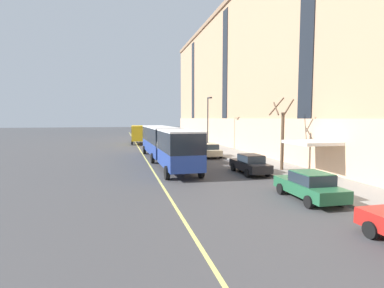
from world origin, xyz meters
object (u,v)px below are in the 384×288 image
at_px(parked_car_silver_4, 175,138).
at_px(fire_hydrant, 213,149).
at_px(parked_car_black_6, 250,164).
at_px(box_truck, 138,134).
at_px(street_lamp, 208,118).
at_px(street_tree_mid_block, 282,135).
at_px(parked_car_green_1, 309,186).
at_px(city_bus, 165,142).
at_px(parked_car_red_0, 184,141).
at_px(parked_car_champagne_3, 210,150).

relative_size(parked_car_silver_4, fire_hydrant, 6.17).
distance_m(parked_car_silver_4, parked_car_black_6, 33.20).
bearing_deg(box_truck, street_lamp, -54.81).
bearing_deg(street_tree_mid_block, parked_car_green_1, -110.52).
relative_size(parked_car_green_1, fire_hydrant, 6.34).
height_order(city_bus, parked_car_green_1, city_bus).
bearing_deg(parked_car_black_6, parked_car_green_1, -90.89).
height_order(parked_car_green_1, street_lamp, street_lamp).
bearing_deg(fire_hydrant, box_truck, 120.13).
bearing_deg(fire_hydrant, street_tree_mid_block, -84.47).
relative_size(parked_car_red_0, street_lamp, 0.66).
relative_size(parked_car_black_6, street_lamp, 0.64).
height_order(city_bus, parked_car_red_0, city_bus).
bearing_deg(street_lamp, city_bus, -127.04).
xyz_separation_m(parked_car_red_0, parked_car_silver_4, (0.07, 8.64, -0.00)).
xyz_separation_m(parked_car_champagne_3, box_truck, (-6.91, 19.30, 1.00)).
xyz_separation_m(city_bus, parked_car_red_0, (5.57, 16.97, -1.26)).
bearing_deg(parked_car_red_0, street_lamp, -75.71).
height_order(box_truck, street_lamp, street_lamp).
height_order(parked_car_black_6, box_truck, box_truck).
bearing_deg(parked_car_green_1, street_tree_mid_block, 69.48).
distance_m(parked_car_red_0, parked_car_silver_4, 8.64).
distance_m(parked_car_champagne_3, box_truck, 20.53).
height_order(parked_car_green_1, box_truck, box_truck).
bearing_deg(street_tree_mid_block, box_truck, 108.87).
xyz_separation_m(city_bus, street_lamp, (7.40, 9.81, 2.46)).
bearing_deg(parked_car_green_1, parked_car_silver_4, 89.94).
height_order(parked_car_champagne_3, parked_car_black_6, same).
height_order(city_bus, parked_car_silver_4, city_bus).
bearing_deg(parked_car_green_1, box_truck, 100.47).
height_order(city_bus, parked_car_black_6, city_bus).
distance_m(parked_car_black_6, box_truck, 30.68).
xyz_separation_m(parked_car_silver_4, street_tree_mid_block, (3.06, -32.85, 2.27)).
height_order(parked_car_silver_4, box_truck, box_truck).
xyz_separation_m(parked_car_green_1, street_lamp, (1.79, 25.33, 3.72)).
distance_m(parked_car_red_0, box_truck, 8.77).
distance_m(parked_car_champagne_3, street_tree_mid_block, 10.89).
xyz_separation_m(parked_car_red_0, parked_car_champagne_3, (-0.03, -14.03, -0.00)).
xyz_separation_m(parked_car_champagne_3, street_tree_mid_block, (3.17, -10.17, 2.27)).
xyz_separation_m(box_truck, street_lamp, (8.77, -12.43, 2.72)).
bearing_deg(parked_car_red_0, street_tree_mid_block, -82.62).
xyz_separation_m(street_tree_mid_block, street_lamp, (-1.31, 17.04, 1.46)).
bearing_deg(parked_car_green_1, parked_car_champagne_3, 90.20).
bearing_deg(parked_car_green_1, parked_car_black_6, 89.11).
bearing_deg(parked_car_green_1, parked_car_red_0, 90.06).
height_order(parked_car_black_6, street_tree_mid_block, street_tree_mid_block).
height_order(parked_car_red_0, street_tree_mid_block, street_tree_mid_block).
bearing_deg(parked_car_black_6, street_tree_mid_block, 6.75).
distance_m(parked_car_green_1, fire_hydrant, 22.89).
relative_size(parked_car_silver_4, street_tree_mid_block, 0.73).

